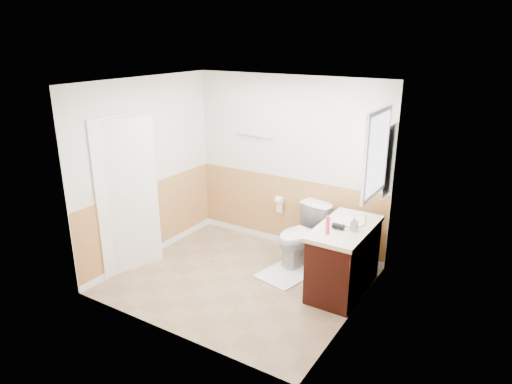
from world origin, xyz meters
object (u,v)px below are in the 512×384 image
Objects in this scene: bath_mat at (288,272)px; lotion_bottle at (328,225)px; toilet at (301,235)px; vanity_cabinet at (344,260)px; soap_dispenser at (354,224)px.

lotion_bottle reaches higher than bath_mat.
vanity_cabinet is (0.76, -0.38, -0.01)m from toilet.
lotion_bottle is 1.29× the size of soap_dispenser.
lotion_bottle reaches higher than vanity_cabinet.
toilet reaches higher than bath_mat.
toilet is 3.71× the size of lotion_bottle.
toilet is 0.85m from vanity_cabinet.
toilet is 1.12m from soap_dispenser.
lotion_bottle reaches higher than soap_dispenser.
lotion_bottle is 0.34m from soap_dispenser.
soap_dispenser is at bearing -15.37° from toilet.
vanity_cabinet is 5.00× the size of lotion_bottle.
vanity_cabinet is 0.55m from soap_dispenser.
toilet is at bearing 153.44° from vanity_cabinet.
lotion_bottle is (0.66, -0.70, 0.55)m from toilet.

